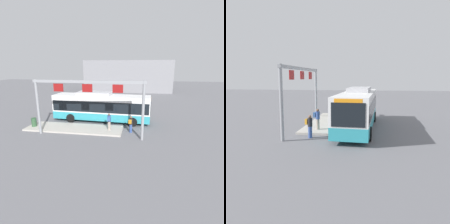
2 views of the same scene
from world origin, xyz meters
TOP-DOWN VIEW (x-y plane):
  - ground_plane at (0.00, 0.00)m, footprint 120.00×120.00m
  - platform_curb at (-2.21, -3.17)m, footprint 10.00×2.80m
  - bus_main at (-0.01, 0.00)m, footprint 11.34×3.11m
  - person_boarding at (3.63, -3.24)m, footprint 0.44×0.58m
  - person_waiting_near at (1.47, -3.19)m, footprint 0.34×0.52m
  - platform_sign_gantry at (-0.14, -4.86)m, footprint 10.13×0.24m
  - station_building at (1.08, 27.18)m, footprint 21.60×8.00m
  - trash_bin at (-6.56, -3.45)m, footprint 0.52×0.52m

SIDE VIEW (x-z plane):
  - ground_plane at x=0.00m, z-range 0.00..0.00m
  - platform_curb at x=-2.21m, z-range 0.00..0.16m
  - trash_bin at x=-6.56m, z-range 0.16..1.06m
  - person_boarding at x=3.63m, z-range 0.06..1.73m
  - person_waiting_near at x=1.47m, z-range 0.22..1.89m
  - bus_main at x=-0.01m, z-range 0.08..3.54m
  - platform_sign_gantry at x=-0.14m, z-range 1.20..6.40m
  - station_building at x=1.08m, z-range 0.00..7.71m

